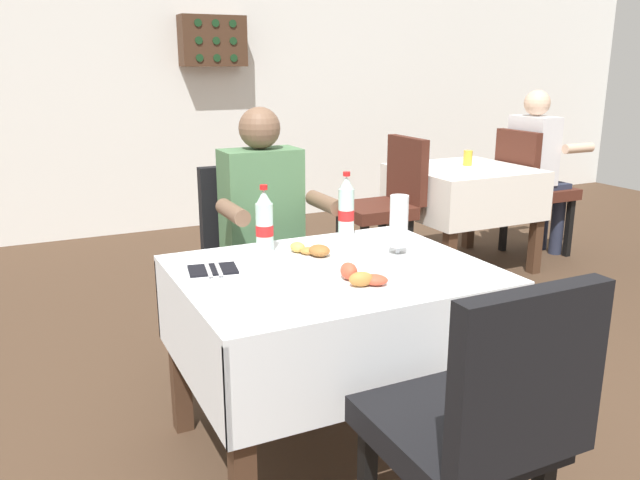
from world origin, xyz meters
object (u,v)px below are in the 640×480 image
object	(u,v)px
napkin_cutlery_set	(213,269)
background_chair_left	(386,200)
plate_far_diner	(310,253)
background_table_tumbler	(468,158)
background_dining_table	(463,193)
plate_near_camera	(363,281)
beer_glass_left	(399,225)
cola_bottle_secondary	(346,208)
chair_far_diner_seat	(254,255)
cola_bottle_primary	(264,223)
background_chair_right	(531,185)
main_dining_table	(332,312)
seated_diner_far	(266,228)
wall_bottle_rack	(213,41)
chair_near_camera_side	(478,423)
background_patron	(537,164)

from	to	relation	value
napkin_cutlery_set	background_chair_left	world-z (taller)	background_chair_left
plate_far_diner	napkin_cutlery_set	world-z (taller)	plate_far_diner
napkin_cutlery_set	background_table_tumbler	distance (m)	2.84
background_dining_table	background_table_tumbler	size ratio (longest dim) A/B	7.90
plate_near_camera	beer_glass_left	size ratio (longest dim) A/B	1.09
background_table_tumbler	plate_near_camera	bearing A→B (deg)	-135.42
cola_bottle_secondary	napkin_cutlery_set	bearing A→B (deg)	-161.96
chair_far_diner_seat	cola_bottle_primary	world-z (taller)	cola_bottle_primary
plate_near_camera	background_chair_right	size ratio (longest dim) A/B	0.26
background_dining_table	cola_bottle_secondary	bearing A→B (deg)	-141.89
background_dining_table	main_dining_table	bearing A→B (deg)	-138.83
napkin_cutlery_set	seated_diner_far	bearing A→B (deg)	53.04
seated_diner_far	cola_bottle_secondary	distance (m)	0.44
background_table_tumbler	wall_bottle_rack	bearing A→B (deg)	124.93
chair_near_camera_side	main_dining_table	bearing A→B (deg)	90.00
background_chair_left	background_table_tumbler	distance (m)	0.76
cola_bottle_secondary	napkin_cutlery_set	xyz separation A→B (m)	(-0.65, -0.21, -0.12)
plate_near_camera	background_table_tumbler	world-z (taller)	background_table_tumbler
seated_diner_far	background_chair_right	distance (m)	2.69
main_dining_table	cola_bottle_secondary	xyz separation A→B (m)	(0.26, 0.37, 0.29)
chair_far_diner_seat	background_chair_right	xyz separation A→B (m)	(2.54, 0.83, 0.00)
chair_near_camera_side	napkin_cutlery_set	world-z (taller)	chair_near_camera_side
plate_near_camera	wall_bottle_rack	size ratio (longest dim) A/B	0.45
chair_far_diner_seat	napkin_cutlery_set	bearing A→B (deg)	-120.66
main_dining_table	chair_near_camera_side	size ratio (longest dim) A/B	1.13
seated_diner_far	chair_near_camera_side	bearing A→B (deg)	-90.92
background_patron	beer_glass_left	bearing A→B (deg)	-144.62
cola_bottle_primary	background_chair_left	world-z (taller)	cola_bottle_primary
plate_far_diner	napkin_cutlery_set	xyz separation A→B (m)	(-0.38, 0.01, -0.01)
cola_bottle_primary	background_table_tumbler	bearing A→B (deg)	33.85
beer_glass_left	chair_far_diner_seat	bearing A→B (deg)	110.96
seated_diner_far	napkin_cutlery_set	world-z (taller)	seated_diner_far
plate_near_camera	background_chair_left	world-z (taller)	background_chair_left
cola_bottle_primary	background_patron	distance (m)	3.05
main_dining_table	cola_bottle_primary	distance (m)	0.44
background_chair_right	napkin_cutlery_set	bearing A→B (deg)	-152.94
seated_diner_far	cola_bottle_secondary	bearing A→B (deg)	-56.52
cola_bottle_primary	background_chair_right	distance (m)	3.02
seated_diner_far	background_dining_table	bearing A→B (deg)	26.63
chair_near_camera_side	background_table_tumbler	xyz separation A→B (m)	(1.97, 2.55, 0.23)
seated_diner_far	cola_bottle_primary	distance (m)	0.47
napkin_cutlery_set	background_table_tumbler	world-z (taller)	background_table_tumbler
cola_bottle_secondary	seated_diner_far	bearing A→B (deg)	123.48
main_dining_table	seated_diner_far	world-z (taller)	seated_diner_far
background_dining_table	background_chair_right	size ratio (longest dim) A/B	0.90
main_dining_table	beer_glass_left	bearing A→B (deg)	6.90
plate_far_diner	background_chair_left	world-z (taller)	background_chair_left
cola_bottle_secondary	background_dining_table	size ratio (longest dim) A/B	0.32
plate_near_camera	plate_far_diner	size ratio (longest dim) A/B	1.15
chair_far_diner_seat	background_chair_right	distance (m)	2.67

